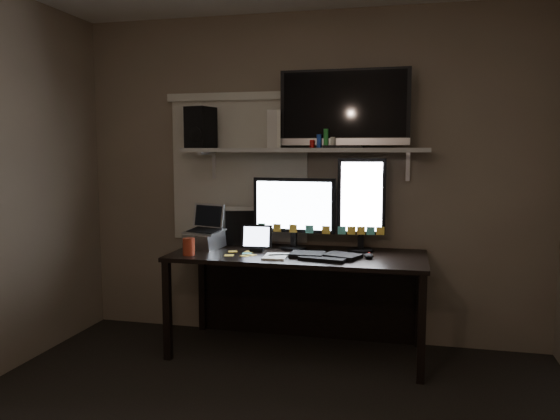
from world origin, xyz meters
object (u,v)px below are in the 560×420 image
(mouse, at_px, (369,256))
(tablet, at_px, (257,238))
(keyboard, at_px, (325,255))
(speaker, at_px, (201,128))
(desk, at_px, (301,274))
(monitor_portrait, at_px, (361,204))
(monitor_landscape, at_px, (294,213))
(cup, at_px, (189,247))
(tv, at_px, (344,109))
(game_console, at_px, (276,130))
(laptop, at_px, (204,227))

(mouse, distance_m, tablet, 0.82)
(keyboard, height_order, speaker, speaker)
(desk, bearing_deg, speaker, 174.64)
(monitor_portrait, distance_m, tablet, 0.79)
(monitor_landscape, height_order, cup, monitor_landscape)
(keyboard, height_order, tv, tv)
(game_console, distance_m, speaker, 0.59)
(monitor_portrait, height_order, tv, tv)
(desk, relative_size, game_console, 6.55)
(desk, xyz_separation_m, monitor_landscape, (-0.07, 0.05, 0.45))
(monitor_portrait, xyz_separation_m, speaker, (-1.23, 0.01, 0.56))
(desk, height_order, keyboard, keyboard)
(keyboard, bearing_deg, cup, -161.04)
(monitor_landscape, height_order, tablet, monitor_landscape)
(keyboard, relative_size, game_console, 1.76)
(cup, bearing_deg, mouse, 7.96)
(desk, bearing_deg, tablet, -160.55)
(desk, distance_m, monitor_portrait, 0.68)
(desk, relative_size, mouse, 18.51)
(cup, bearing_deg, laptop, 89.18)
(keyboard, distance_m, mouse, 0.30)
(speaker, bearing_deg, tablet, -8.19)
(monitor_landscape, xyz_separation_m, mouse, (0.57, -0.23, -0.26))
(monitor_portrait, bearing_deg, cup, -167.54)
(tablet, xyz_separation_m, game_console, (0.09, 0.21, 0.79))
(cup, bearing_deg, game_console, 41.23)
(monitor_landscape, relative_size, tv, 0.67)
(tablet, distance_m, speaker, 0.96)
(keyboard, height_order, cup, cup)
(monitor_portrait, bearing_deg, tv, 165.93)
(monitor_portrait, height_order, game_console, game_console)
(cup, bearing_deg, tv, 23.06)
(keyboard, bearing_deg, tablet, 178.48)
(game_console, bearing_deg, tv, -14.82)
(mouse, bearing_deg, keyboard, 167.85)
(monitor_landscape, distance_m, tablet, 0.34)
(keyboard, bearing_deg, desk, 144.20)
(keyboard, xyz_separation_m, cup, (-0.94, -0.13, 0.05))
(desk, bearing_deg, monitor_landscape, 141.91)
(mouse, relative_size, game_console, 0.35)
(tv, bearing_deg, laptop, -170.88)
(tablet, bearing_deg, keyboard, -15.26)
(desk, xyz_separation_m, monitor_portrait, (0.43, 0.07, 0.52))
(laptop, height_order, game_console, game_console)
(cup, relative_size, tv, 0.13)
(monitor_portrait, xyz_separation_m, keyboard, (-0.22, -0.29, -0.33))
(monitor_landscape, distance_m, keyboard, 0.46)
(monitor_landscape, relative_size, speaker, 2.00)
(speaker, bearing_deg, desk, 6.79)
(keyboard, bearing_deg, laptop, -178.49)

